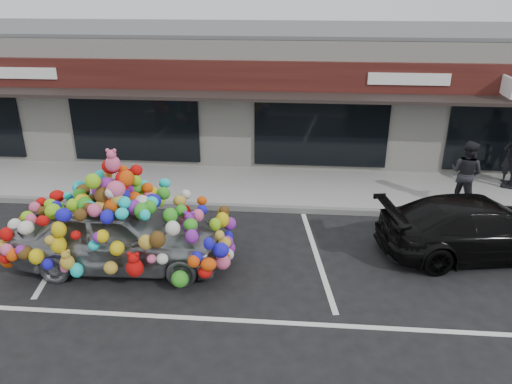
# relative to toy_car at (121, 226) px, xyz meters

# --- Properties ---
(ground) EXTENTS (90.00, 90.00, 0.00)m
(ground) POSITION_rel_toy_car_xyz_m (1.50, 0.51, -0.94)
(ground) COLOR black
(ground) RESTS_ON ground
(shop_building) EXTENTS (24.00, 7.20, 4.31)m
(shop_building) POSITION_rel_toy_car_xyz_m (1.51, 8.96, 1.22)
(shop_building) COLOR silver
(shop_building) RESTS_ON ground
(sidewalk) EXTENTS (26.00, 3.00, 0.15)m
(sidewalk) POSITION_rel_toy_car_xyz_m (1.50, 4.51, -0.87)
(sidewalk) COLOR gray
(sidewalk) RESTS_ON ground
(kerb) EXTENTS (26.00, 0.18, 0.16)m
(kerb) POSITION_rel_toy_car_xyz_m (1.50, 3.01, -0.87)
(kerb) COLOR slate
(kerb) RESTS_ON ground
(parking_stripe_left) EXTENTS (0.73, 4.37, 0.01)m
(parking_stripe_left) POSITION_rel_toy_car_xyz_m (-1.70, 0.71, -0.94)
(parking_stripe_left) COLOR silver
(parking_stripe_left) RESTS_ON ground
(parking_stripe_mid) EXTENTS (0.73, 4.37, 0.01)m
(parking_stripe_mid) POSITION_rel_toy_car_xyz_m (4.30, 0.71, -0.94)
(parking_stripe_mid) COLOR silver
(parking_stripe_mid) RESTS_ON ground
(lane_line) EXTENTS (14.00, 0.12, 0.01)m
(lane_line) POSITION_rel_toy_car_xyz_m (3.50, -1.79, -0.94)
(lane_line) COLOR silver
(lane_line) RESTS_ON ground
(toy_car) EXTENTS (3.24, 4.83, 2.78)m
(toy_car) POSITION_rel_toy_car_xyz_m (0.00, 0.00, 0.00)
(toy_car) COLOR gray
(toy_car) RESTS_ON ground
(black_sedan) EXTENTS (2.72, 4.90, 1.34)m
(black_sedan) POSITION_rel_toy_car_xyz_m (7.99, 1.16, -0.27)
(black_sedan) COLOR black
(black_sedan) RESTS_ON ground
(pedestrian_a) EXTENTS (0.62, 0.44, 1.60)m
(pedestrian_a) POSITION_rel_toy_car_xyz_m (10.23, 5.41, 0.01)
(pedestrian_a) COLOR black
(pedestrian_a) RESTS_ON sidewalk
(pedestrian_b) EXTENTS (1.11, 1.10, 1.81)m
(pedestrian_b) POSITION_rel_toy_car_xyz_m (8.35, 3.65, 0.11)
(pedestrian_b) COLOR black
(pedestrian_b) RESTS_ON sidewalk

